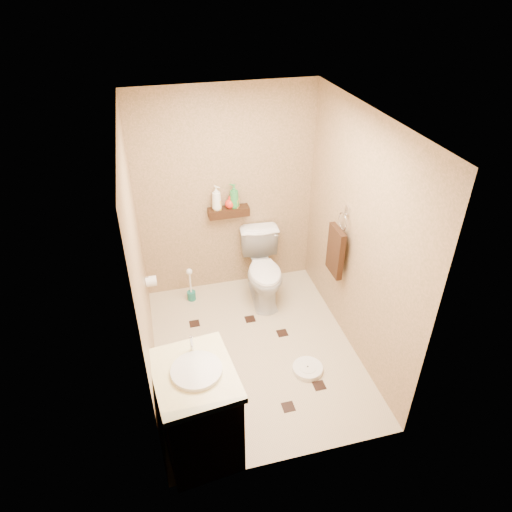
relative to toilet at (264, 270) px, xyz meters
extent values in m
plane|color=beige|center=(-0.32, -0.83, -0.40)|extent=(2.50, 2.50, 0.00)
cube|color=tan|center=(-0.32, 0.42, 0.80)|extent=(2.00, 0.04, 2.40)
cube|color=tan|center=(-0.32, -2.08, 0.80)|extent=(2.00, 0.04, 2.40)
cube|color=tan|center=(-1.32, -0.83, 0.80)|extent=(0.04, 2.50, 2.40)
cube|color=tan|center=(0.68, -0.83, 0.80)|extent=(0.04, 2.50, 2.40)
cube|color=white|center=(-0.32, -0.83, 2.00)|extent=(2.00, 2.50, 0.02)
cube|color=#39220F|center=(-0.32, 0.34, 0.62)|extent=(0.46, 0.14, 0.10)
cube|color=black|center=(-0.66, -1.00, -0.40)|extent=(0.11, 0.11, 0.01)
cube|color=black|center=(0.03, -0.65, -0.40)|extent=(0.11, 0.11, 0.01)
cube|color=black|center=(-0.20, -1.59, -0.40)|extent=(0.11, 0.11, 0.01)
cube|color=black|center=(-0.87, -0.26, -0.40)|extent=(0.11, 0.11, 0.01)
cube|color=black|center=(0.16, -1.43, -0.40)|extent=(0.11, 0.11, 0.01)
cube|color=black|center=(-0.25, -0.35, -0.40)|extent=(0.11, 0.11, 0.01)
imported|color=white|center=(0.00, 0.00, 0.00)|extent=(0.51, 0.82, 0.80)
cube|color=brown|center=(-1.02, -1.78, 0.01)|extent=(0.61, 0.73, 0.82)
cube|color=#F7F3B2|center=(-1.02, -1.78, 0.44)|extent=(0.66, 0.77, 0.05)
cylinder|color=white|center=(-1.00, -1.78, 0.48)|extent=(0.38, 0.38, 0.05)
cylinder|color=silver|center=(-1.00, -1.55, 0.54)|extent=(0.03, 0.03, 0.13)
cylinder|color=white|center=(0.11, -1.23, -0.37)|extent=(0.39, 0.39, 0.05)
cylinder|color=white|center=(0.11, -1.23, -0.34)|extent=(0.18, 0.18, 0.01)
cylinder|color=#1B6E60|center=(-0.84, 0.18, -0.35)|extent=(0.10, 0.10, 0.11)
cylinder|color=white|center=(-0.84, 0.18, -0.15)|extent=(0.02, 0.02, 0.31)
sphere|color=white|center=(-0.84, 0.18, 0.00)|extent=(0.07, 0.07, 0.07)
cube|color=silver|center=(0.66, -0.58, 0.98)|extent=(0.03, 0.06, 0.08)
torus|color=silver|center=(0.63, -0.58, 0.86)|extent=(0.02, 0.19, 0.19)
cube|color=#381F10|center=(0.59, -0.58, 0.52)|extent=(0.06, 0.30, 0.52)
cylinder|color=white|center=(-1.26, -0.18, 0.20)|extent=(0.11, 0.11, 0.11)
cylinder|color=silver|center=(-1.30, -0.18, 0.26)|extent=(0.04, 0.02, 0.02)
imported|color=white|center=(-0.45, 0.34, 0.81)|extent=(0.15, 0.15, 0.28)
imported|color=gold|center=(-0.45, 0.34, 0.75)|extent=(0.08, 0.08, 0.17)
imported|color=red|center=(-0.31, 0.34, 0.74)|extent=(0.16, 0.16, 0.14)
imported|color=#2D893D|center=(-0.26, 0.34, 0.81)|extent=(0.15, 0.15, 0.28)
imported|color=gold|center=(-0.24, 0.34, 0.74)|extent=(0.09, 0.09, 0.15)
camera|label=1|loc=(-1.16, -4.14, 3.00)|focal=32.00mm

